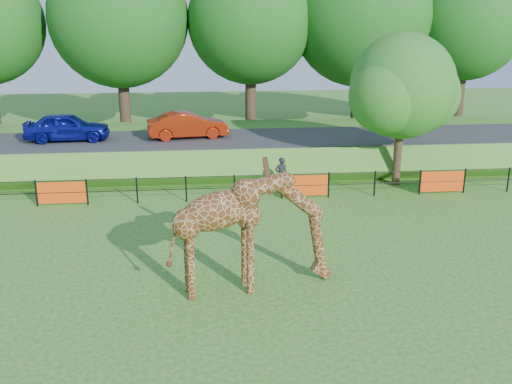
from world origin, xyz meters
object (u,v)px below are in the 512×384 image
Objects in this scene: car_blue at (67,127)px; car_red at (188,125)px; giraffe at (252,232)px; visitor at (281,175)px; tree_east at (404,90)px.

car_blue is 1.02× the size of car_red.
giraffe is 1.16× the size of car_red.
giraffe is 9.42m from visitor.
giraffe is at bearing -153.51° from car_blue.
car_blue is 11.36m from visitor.
car_red is (5.97, 0.07, -0.03)m from car_blue.
giraffe reaches higher than car_blue.
giraffe is at bearing -127.99° from tree_east.
giraffe is 0.69× the size of tree_east.
tree_east is at bearing 42.83° from giraffe.
visitor is at bearing 67.65° from giraffe.
giraffe is 16.34m from car_blue.
car_red is (-1.92, 14.37, 0.41)m from giraffe.
tree_east is at bearing -108.67° from car_blue.
giraffe is 3.02× the size of visitor.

